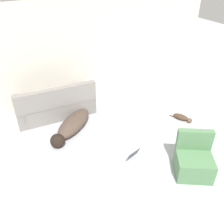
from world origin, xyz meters
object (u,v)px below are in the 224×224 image
(laptop_open, at_px, (135,157))
(dog, at_px, (72,125))
(couch, at_px, (55,105))
(side_chair, at_px, (194,161))
(cat, at_px, (182,118))

(laptop_open, bearing_deg, dog, 100.54)
(dog, relative_size, laptop_open, 3.53)
(couch, bearing_deg, side_chair, 121.28)
(side_chair, bearing_deg, dog, 156.25)
(cat, xyz_separation_m, laptop_open, (-1.77, -0.62, 0.00))
(couch, distance_m, cat, 3.13)
(dog, distance_m, side_chair, 2.72)
(laptop_open, relative_size, side_chair, 0.49)
(couch, xyz_separation_m, laptop_open, (0.85, -2.32, -0.21))
(couch, xyz_separation_m, side_chair, (1.61, -3.08, -0.01))
(dog, xyz_separation_m, cat, (2.52, -0.88, -0.08))
(laptop_open, bearing_deg, couch, 94.27)
(cat, relative_size, side_chair, 0.64)
(dog, relative_size, cat, 2.68)
(couch, bearing_deg, dog, 100.94)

